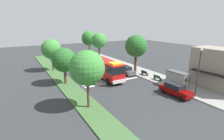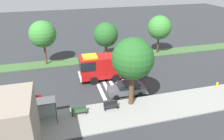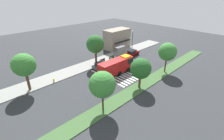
# 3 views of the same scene
# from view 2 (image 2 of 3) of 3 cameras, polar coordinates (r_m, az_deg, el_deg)

# --- Properties ---
(ground_plane) EXTENTS (120.00, 120.00, 0.00)m
(ground_plane) POSITION_cam_2_polar(r_m,az_deg,el_deg) (31.17, 0.98, -2.00)
(ground_plane) COLOR #2D3033
(sidewalk) EXTENTS (60.00, 4.87, 0.14)m
(sidewalk) POSITION_cam_2_polar(r_m,az_deg,el_deg) (24.35, 6.70, -10.54)
(sidewalk) COLOR gray
(sidewalk) RESTS_ON ground_plane
(median_strip) EXTENTS (60.00, 3.00, 0.14)m
(median_strip) POSITION_cam_2_polar(r_m,az_deg,el_deg) (37.73, -2.24, 3.08)
(median_strip) COLOR #3D6033
(median_strip) RESTS_ON ground_plane
(crosswalk) EXTENTS (5.85, 10.77, 0.01)m
(crosswalk) POSITION_cam_2_polar(r_m,az_deg,el_deg) (31.13, 0.69, -2.02)
(crosswalk) COLOR silver
(crosswalk) RESTS_ON ground_plane
(fire_truck) EXTENTS (9.36, 2.90, 3.72)m
(fire_truck) POSITION_cam_2_polar(r_m,az_deg,el_deg) (30.15, -0.45, 1.31)
(fire_truck) COLOR #B71414
(fire_truck) RESTS_ON ground_plane
(parked_car_west) EXTENTS (4.63, 2.18, 1.66)m
(parked_car_west) POSITION_cam_2_polar(r_m,az_deg,el_deg) (26.77, 3.94, -4.84)
(parked_car_west) COLOR #474C51
(parked_car_west) RESTS_ON ground_plane
(parked_car_mid) EXTENTS (4.73, 2.09, 1.77)m
(parked_car_mid) POSITION_cam_2_polar(r_m,az_deg,el_deg) (25.90, -23.05, -8.03)
(parked_car_mid) COLOR #720505
(parked_car_mid) RESTS_ON ground_plane
(bus_stop_shelter) EXTENTS (3.50, 1.40, 2.46)m
(bus_stop_shelter) POSITION_cam_2_polar(r_m,az_deg,el_deg) (22.94, -18.92, -8.88)
(bus_stop_shelter) COLOR #4C4C51
(bus_stop_shelter) RESTS_ON sidewalk
(bench_near_shelter) EXTENTS (1.60, 0.50, 0.90)m
(bench_near_shelter) POSITION_cam_2_polar(r_m,az_deg,el_deg) (23.60, -8.65, -10.41)
(bench_near_shelter) COLOR #2D472D
(bench_near_shelter) RESTS_ON sidewalk
(bench_west_of_shelter) EXTENTS (1.60, 0.50, 0.90)m
(bench_west_of_shelter) POSITION_cam_2_polar(r_m,az_deg,el_deg) (24.11, -0.29, -9.23)
(bench_west_of_shelter) COLOR black
(bench_west_of_shelter) RESTS_ON sidewalk
(sidewalk_tree_center) EXTENTS (4.48, 4.48, 7.77)m
(sidewalk_tree_center) POSITION_cam_2_polar(r_m,az_deg,el_deg) (22.74, 5.46, 2.86)
(sidewalk_tree_center) COLOR #513823
(sidewalk_tree_center) RESTS_ON sidewalk
(median_tree_far_west) EXTENTS (4.16, 4.16, 6.75)m
(median_tree_far_west) POSITION_cam_2_polar(r_m,az_deg,el_deg) (39.74, 12.35, 10.83)
(median_tree_far_west) COLOR #47301E
(median_tree_far_west) RESTS_ON median_strip
(median_tree_west) EXTENTS (4.06, 4.06, 6.11)m
(median_tree_west) POSITION_cam_2_polar(r_m,az_deg,el_deg) (36.50, -1.62, 9.19)
(median_tree_west) COLOR #513823
(median_tree_west) RESTS_ON median_strip
(median_tree_center) EXTENTS (4.14, 4.14, 7.02)m
(median_tree_center) POSITION_cam_2_polar(r_m,az_deg,el_deg) (35.31, -17.75, 8.94)
(median_tree_center) COLOR #513823
(median_tree_center) RESTS_ON median_strip
(fire_hydrant) EXTENTS (0.28, 0.28, 0.70)m
(fire_hydrant) POSITION_cam_2_polar(r_m,az_deg,el_deg) (31.34, 25.85, -3.56)
(fire_hydrant) COLOR gold
(fire_hydrant) RESTS_ON sidewalk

